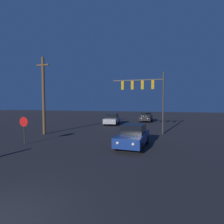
{
  "coord_description": "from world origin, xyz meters",
  "views": [
    {
      "loc": [
        4.11,
        -3.16,
        3.19
      ],
      "look_at": [
        0.0,
        12.11,
        2.34
      ],
      "focal_mm": 28.0,
      "sensor_mm": 36.0,
      "label": 1
    }
  ],
  "objects": [
    {
      "name": "utility_pole",
      "position": [
        -7.15,
        12.08,
        3.99
      ],
      "size": [
        1.35,
        0.28,
        7.72
      ],
      "color": "brown",
      "rests_on": "ground_plane"
    },
    {
      "name": "car_near",
      "position": [
        2.34,
        9.23,
        0.81
      ],
      "size": [
        2.09,
        4.36,
        1.62
      ],
      "rotation": [
        0.0,
        0.0,
        3.06
      ],
      "color": "navy",
      "rests_on": "ground_plane"
    },
    {
      "name": "car_mid",
      "position": [
        -2.43,
        21.19,
        0.81
      ],
      "size": [
        2.08,
        4.36,
        1.62
      ],
      "rotation": [
        0.0,
        0.0,
        3.22
      ],
      "color": "#99999E",
      "rests_on": "ground_plane"
    },
    {
      "name": "traffic_signal_mast",
      "position": [
        2.86,
        15.04,
        4.4
      ],
      "size": [
        5.25,
        0.3,
        6.26
      ],
      "color": "#2D2D2D",
      "rests_on": "ground_plane"
    },
    {
      "name": "car_far",
      "position": [
        2.07,
        26.48,
        0.81
      ],
      "size": [
        1.98,
        4.33,
        1.62
      ],
      "rotation": [
        0.0,
        0.0,
        3.09
      ],
      "color": "black",
      "rests_on": "ground_plane"
    },
    {
      "name": "stop_sign",
      "position": [
        -5.77,
        7.82,
        1.47
      ],
      "size": [
        0.74,
        0.07,
        2.11
      ],
      "color": "#2D2D2D",
      "rests_on": "ground_plane"
    }
  ]
}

